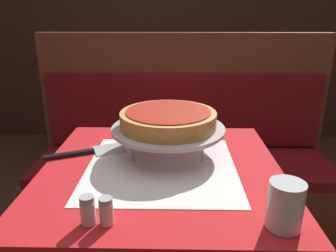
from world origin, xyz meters
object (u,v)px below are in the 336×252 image
deep_dish_pizza (168,119)px  pepper_shaker (106,211)px  dining_table_rear (132,86)px  napkin_holder (150,121)px  condiment_caddy (134,70)px  salt_shaker (88,210)px  pizza_pan_stand (168,130)px  water_glass_near (285,205)px  dining_table_front (162,196)px  booth_bench (183,178)px  pizza_server (90,152)px

deep_dish_pizza → pepper_shaker: size_ratio=4.80×
dining_table_rear → pepper_shaker: pepper_shaker is taller
napkin_holder → condiment_caddy: bearing=99.6°
deep_dish_pizza → napkin_holder: size_ratio=3.24×
salt_shaker → condiment_caddy: 1.93m
pepper_shaker → napkin_holder: size_ratio=0.68×
pizza_pan_stand → salt_shaker: (-0.18, -0.40, -0.05)m
water_glass_near → napkin_holder: water_glass_near is taller
condiment_caddy → dining_table_front: bearing=-80.2°
pizza_pan_stand → condiment_caddy: 1.56m
pizza_pan_stand → dining_table_front: bearing=-100.3°
booth_bench → pizza_pan_stand: (-0.07, -0.62, 0.52)m
dining_table_front → deep_dish_pizza: 0.26m
dining_table_rear → deep_dish_pizza: size_ratio=2.40×
salt_shaker → napkin_holder: (0.10, 0.63, 0.01)m
pizza_pan_stand → salt_shaker: pizza_pan_stand is taller
dining_table_front → pepper_shaker: (-0.11, -0.30, 0.14)m
pizza_server → water_glass_near: 0.68m
dining_table_front → booth_bench: booth_bench is taller
dining_table_front → pepper_shaker: 0.35m
booth_bench → salt_shaker: 1.15m
deep_dish_pizza → condiment_caddy: size_ratio=2.26×
pizza_pan_stand → deep_dish_pizza: bearing=-90.0°
pizza_server → pepper_shaker: bearing=-70.7°
dining_table_rear → condiment_caddy: condiment_caddy is taller
dining_table_front → dining_table_rear: dining_table_rear is taller
pizza_server → salt_shaker: size_ratio=3.91×
booth_bench → napkin_holder: bearing=-111.2°
pizza_pan_stand → booth_bench: bearing=83.5°
pepper_shaker → booth_bench: bearing=78.6°
dining_table_front → water_glass_near: size_ratio=6.71×
dining_table_front → pizza_server: pizza_server is taller
booth_bench → dining_table_rear: bearing=112.7°
dining_table_rear → napkin_holder: bearing=-79.5°
dining_table_front → pizza_pan_stand: 0.22m
napkin_holder → deep_dish_pizza: bearing=-70.2°
booth_bench → napkin_holder: size_ratio=16.19×
napkin_holder → condiment_caddy: 1.32m
pizza_pan_stand → napkin_holder: (-0.08, 0.23, -0.04)m
dining_table_rear → deep_dish_pizza: deep_dish_pizza is taller
water_glass_near → pizza_pan_stand: bearing=123.7°
deep_dish_pizza → condiment_caddy: 1.56m
pepper_shaker → pizza_pan_stand: bearing=71.6°
pizza_server → pepper_shaker: 0.43m
napkin_holder → pizza_pan_stand: bearing=-70.2°
dining_table_front → water_glass_near: bearing=-45.8°
pizza_server → dining_table_front: bearing=-22.6°
pizza_pan_stand → salt_shaker: size_ratio=5.44×
dining_table_front → pepper_shaker: pepper_shaker is taller
condiment_caddy → pizza_server: bearing=-89.0°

